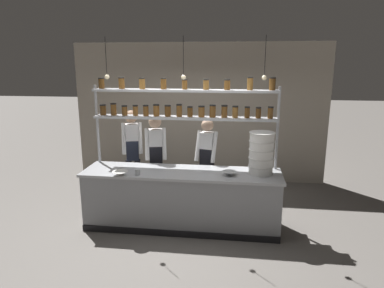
# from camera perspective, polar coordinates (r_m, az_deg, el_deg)

# --- Properties ---
(ground_plane) EXTENTS (40.00, 40.00, 0.00)m
(ground_plane) POSITION_cam_1_polar(r_m,az_deg,el_deg) (5.68, -1.69, -13.45)
(ground_plane) COLOR slate
(back_wall) EXTENTS (5.48, 0.12, 2.99)m
(back_wall) POSITION_cam_1_polar(r_m,az_deg,el_deg) (7.51, 1.10, 5.21)
(back_wall) COLOR #9E9384
(back_wall) RESTS_ON ground_plane
(prep_counter) EXTENTS (3.08, 0.76, 0.92)m
(prep_counter) POSITION_cam_1_polar(r_m,az_deg,el_deg) (5.48, -1.73, -9.17)
(prep_counter) COLOR gray
(prep_counter) RESTS_ON ground_plane
(spice_shelf_unit) EXTENTS (2.96, 0.28, 2.35)m
(spice_shelf_unit) POSITION_cam_1_polar(r_m,az_deg,el_deg) (5.43, -1.37, 6.12)
(spice_shelf_unit) COLOR #ADAFB5
(spice_shelf_unit) RESTS_ON ground_plane
(chef_left) EXTENTS (0.42, 0.35, 1.75)m
(chef_left) POSITION_cam_1_polar(r_m,az_deg,el_deg) (6.28, -9.87, -1.07)
(chef_left) COLOR black
(chef_left) RESTS_ON ground_plane
(chef_center) EXTENTS (0.41, 0.34, 1.70)m
(chef_center) POSITION_cam_1_polar(r_m,az_deg,el_deg) (5.95, -6.04, -2.08)
(chef_center) COLOR black
(chef_center) RESTS_ON ground_plane
(chef_right) EXTENTS (0.40, 0.33, 1.64)m
(chef_right) POSITION_cam_1_polar(r_m,az_deg,el_deg) (5.92, 2.50, -2.52)
(chef_right) COLOR black
(chef_right) RESTS_ON ground_plane
(container_stack) EXTENTS (0.38, 0.38, 0.64)m
(container_stack) POSITION_cam_1_polar(r_m,az_deg,el_deg) (5.23, 11.47, -1.50)
(container_stack) COLOR white
(container_stack) RESTS_ON prep_counter
(prep_bowl_near_left) EXTENTS (0.22, 0.22, 0.06)m
(prep_bowl_near_left) POSITION_cam_1_polar(r_m,az_deg,el_deg) (5.17, 6.23, -4.89)
(prep_bowl_near_left) COLOR #B2B7BC
(prep_bowl_near_left) RESTS_ON prep_counter
(prep_bowl_center_front) EXTENTS (0.24, 0.24, 0.06)m
(prep_bowl_center_front) POSITION_cam_1_polar(r_m,az_deg,el_deg) (5.23, -11.90, -4.83)
(prep_bowl_center_front) COLOR silver
(prep_bowl_center_front) RESTS_ON prep_counter
(serving_cup_front) EXTENTS (0.08, 0.08, 0.09)m
(serving_cup_front) POSITION_cam_1_polar(r_m,az_deg,el_deg) (5.21, -9.02, -4.63)
(serving_cup_front) COLOR #B2B7BC
(serving_cup_front) RESTS_ON prep_counter
(pendant_light_row) EXTENTS (2.38, 0.07, 0.61)m
(pendant_light_row) POSITION_cam_1_polar(r_m,az_deg,el_deg) (5.06, -1.44, 11.38)
(pendant_light_row) COLOR black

